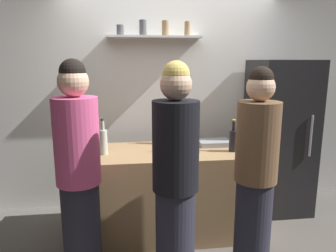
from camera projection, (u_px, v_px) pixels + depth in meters
back_wall_assembly at (169, 99)px, 3.85m from camera, size 4.80×0.32×2.60m
refrigerator at (279, 137)px, 3.70m from camera, size 0.66×0.68×1.77m
counter at (168, 192)px, 3.25m from camera, size 1.83×0.76×0.88m
baking_pan at (214, 143)px, 3.36m from camera, size 0.34×0.24×0.05m
utensil_holder at (168, 146)px, 3.10m from camera, size 0.09×0.09×0.22m
wine_bottle_dark_glass at (233, 140)px, 3.11m from camera, size 0.08×0.08×0.32m
wine_bottle_amber_glass at (159, 133)px, 3.40m from camera, size 0.07×0.07×0.31m
wine_bottle_pale_glass at (103, 141)px, 3.01m from camera, size 0.08×0.08×0.35m
water_bottle_plastic at (84, 138)px, 3.25m from camera, size 0.08×0.08×0.23m
person_blonde at (175, 183)px, 2.32m from camera, size 0.34×0.34×1.77m
person_brown_jacket at (256, 175)px, 2.55m from camera, size 0.34×0.34×1.72m
person_pink_top at (79, 176)px, 2.43m from camera, size 0.34×0.34×1.78m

